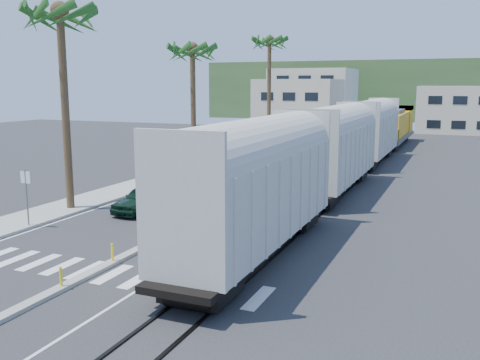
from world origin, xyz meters
name	(u,v)px	position (x,y,z in m)	size (l,w,h in m)	color
ground	(127,257)	(0.00, 0.00, 0.00)	(140.00, 140.00, 0.00)	#28282B
sidewalk	(208,164)	(-8.50, 25.00, 0.07)	(3.00, 90.00, 0.15)	gray
rails	(364,169)	(5.00, 28.00, 0.03)	(1.56, 100.00, 0.06)	black
median	(279,179)	(0.00, 19.96, 0.09)	(0.45, 60.00, 0.85)	gray
crosswalk	(97,272)	(0.00, -2.00, 0.01)	(14.00, 2.20, 0.01)	silver
lane_markings	(274,169)	(-2.15, 25.00, 0.00)	(9.42, 90.00, 0.01)	silver
freight_train	(353,141)	(5.00, 22.82, 2.91)	(3.00, 60.94, 5.85)	beige
palm_trees	(198,40)	(-8.10, 22.70, 10.81)	(3.50, 37.20, 13.75)	brown
street_sign	(26,190)	(-7.30, 2.00, 1.97)	(0.60, 0.08, 3.00)	slate
buildings	(342,102)	(-6.41, 71.66, 4.36)	(38.00, 27.00, 10.00)	beige
hillside	(401,91)	(0.00, 100.00, 6.00)	(80.00, 20.00, 12.00)	#385628
car_lead	(144,199)	(-3.79, 7.25, 0.75)	(2.15, 4.56, 1.51)	black
car_second	(179,191)	(-3.31, 10.45, 0.67)	(1.51, 4.10, 1.34)	black
car_third	(225,171)	(-3.73, 18.21, 0.77)	(2.41, 5.40, 1.54)	black
car_rear	(249,163)	(-3.62, 22.92, 0.73)	(2.95, 5.46, 1.45)	#B1B4B7
cyclist	(171,236)	(1.43, 1.26, 0.73)	(0.77, 1.89, 2.26)	#9EA0A5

